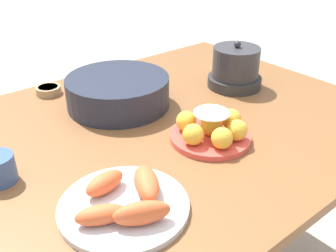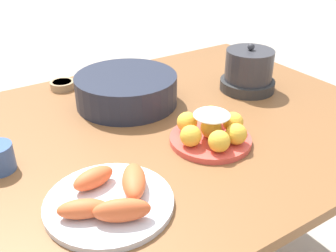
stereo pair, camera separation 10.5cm
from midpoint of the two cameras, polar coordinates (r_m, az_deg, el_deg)
name	(u,v)px [view 2 (the right image)]	position (r m, az deg, el deg)	size (l,w,h in m)	color
dining_table	(128,158)	(1.13, -3.12, -4.77)	(1.57, 1.01, 0.71)	brown
cake_plate	(212,131)	(1.05, 9.22, -0.81)	(0.22, 0.22, 0.09)	#E04C42
serving_bowl	(126,89)	(1.25, -3.67, 5.38)	(0.32, 0.32, 0.10)	#232838
sauce_bowl	(62,85)	(1.41, -13.03, 5.81)	(0.08, 0.08, 0.03)	tan
seafood_platter	(110,198)	(0.84, -4.75, -10.54)	(0.27, 0.27, 0.06)	silver
cup_far	(249,57)	(1.60, 13.55, 9.61)	(0.08, 0.08, 0.08)	beige
warming_pot	(248,71)	(1.38, 13.77, 7.65)	(0.19, 0.19, 0.16)	#2D2D2D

